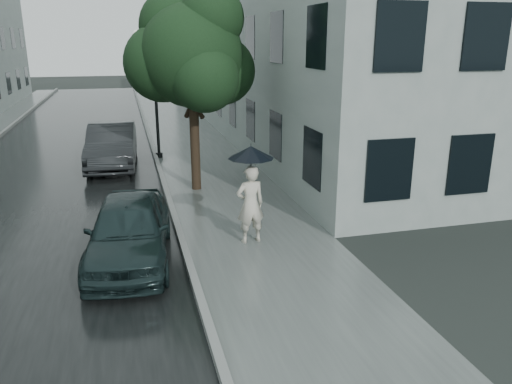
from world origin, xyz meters
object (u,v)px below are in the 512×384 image
object	(u,v)px
pedestrian	(250,204)
car_near	(129,230)
lamp_post	(151,87)
street_tree	(191,54)
car_far	(112,145)

from	to	relation	value
pedestrian	car_near	xyz separation A→B (m)	(-2.73, -0.34, -0.22)
lamp_post	street_tree	bearing A→B (deg)	-80.73
street_tree	car_far	distance (m)	5.56
pedestrian	lamp_post	distance (m)	9.68
car_near	car_far	size ratio (longest dim) A/B	0.87
lamp_post	car_far	distance (m)	2.76
pedestrian	street_tree	size ratio (longest dim) A/B	0.30
pedestrian	lamp_post	bearing A→B (deg)	-87.42
street_tree	car_near	world-z (taller)	street_tree
pedestrian	lamp_post	world-z (taller)	lamp_post
pedestrian	car_near	bearing A→B (deg)	0.28
pedestrian	car_far	xyz separation A→B (m)	(-3.17, 8.36, -0.14)
pedestrian	car_far	bearing A→B (deg)	-76.19
street_tree	pedestrian	bearing A→B (deg)	-82.83
lamp_post	car_far	size ratio (longest dim) A/B	1.03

